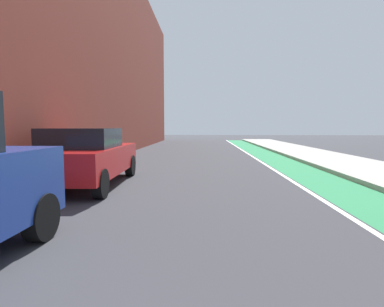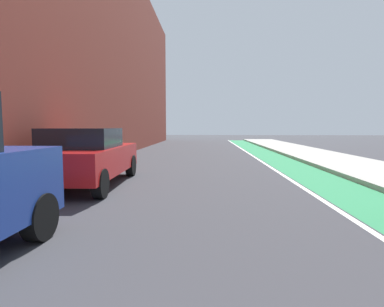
# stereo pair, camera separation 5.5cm
# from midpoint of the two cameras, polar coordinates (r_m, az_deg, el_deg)

# --- Properties ---
(ground_plane) EXTENTS (86.22, 86.22, 0.00)m
(ground_plane) POSITION_cam_midpoint_polar(r_m,az_deg,el_deg) (13.89, 2.13, -1.53)
(ground_plane) COLOR #38383D
(bike_lane_paint) EXTENTS (1.60, 39.19, 0.00)m
(bike_lane_paint) POSITION_cam_midpoint_polar(r_m,az_deg,el_deg) (16.25, 14.37, -0.73)
(bike_lane_paint) COLOR #2D8451
(bike_lane_paint) RESTS_ON ground
(lane_divider_stripe) EXTENTS (0.12, 39.19, 0.00)m
(lane_divider_stripe) POSITION_cam_midpoint_polar(r_m,az_deg,el_deg) (16.08, 11.23, -0.73)
(lane_divider_stripe) COLOR white
(lane_divider_stripe) RESTS_ON ground
(sidewalk_right) EXTENTS (3.15, 39.19, 0.14)m
(sidewalk_right) POSITION_cam_midpoint_polar(r_m,az_deg,el_deg) (16.90, 22.27, -0.50)
(sidewalk_right) COLOR #A8A59E
(sidewalk_right) RESTS_ON ground
(building_facade_left) EXTENTS (3.00, 39.19, 11.70)m
(building_facade_left) POSITION_cam_midpoint_polar(r_m,az_deg,el_deg) (17.45, -19.24, 18.89)
(building_facade_left) COLOR brown
(building_facade_left) RESTS_ON ground
(parked_sedan_red) EXTENTS (2.08, 4.30, 1.53)m
(parked_sedan_red) POSITION_cam_midpoint_polar(r_m,az_deg,el_deg) (8.76, -19.26, -0.48)
(parked_sedan_red) COLOR red
(parked_sedan_red) RESTS_ON ground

